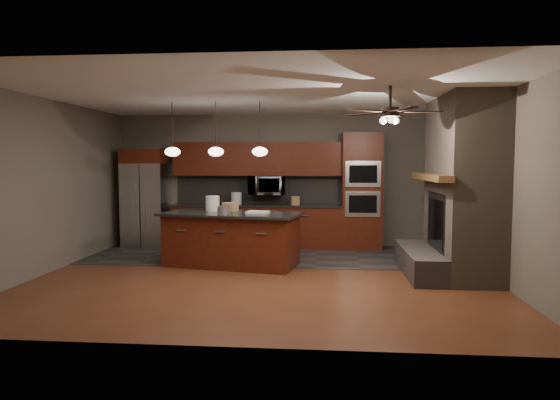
# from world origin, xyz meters

# --- Properties ---
(ground) EXTENTS (7.00, 7.00, 0.00)m
(ground) POSITION_xyz_m (0.00, 0.00, 0.00)
(ground) COLOR brown
(ground) RESTS_ON ground
(ceiling) EXTENTS (7.00, 6.00, 0.02)m
(ceiling) POSITION_xyz_m (0.00, 0.00, 2.80)
(ceiling) COLOR white
(ceiling) RESTS_ON back_wall
(back_wall) EXTENTS (7.00, 0.02, 2.80)m
(back_wall) POSITION_xyz_m (0.00, 3.00, 1.40)
(back_wall) COLOR #655F51
(back_wall) RESTS_ON ground
(right_wall) EXTENTS (0.02, 6.00, 2.80)m
(right_wall) POSITION_xyz_m (3.50, 0.00, 1.40)
(right_wall) COLOR #655F51
(right_wall) RESTS_ON ground
(left_wall) EXTENTS (0.02, 6.00, 2.80)m
(left_wall) POSITION_xyz_m (-3.50, 0.00, 1.40)
(left_wall) COLOR #655F51
(left_wall) RESTS_ON ground
(slate_tile_patch) EXTENTS (7.00, 2.40, 0.01)m
(slate_tile_patch) POSITION_xyz_m (0.00, 1.80, 0.01)
(slate_tile_patch) COLOR #353230
(slate_tile_patch) RESTS_ON ground
(fireplace_column) EXTENTS (1.30, 2.10, 2.80)m
(fireplace_column) POSITION_xyz_m (3.04, 0.40, 1.30)
(fireplace_column) COLOR #6F614F
(fireplace_column) RESTS_ON ground
(back_cabinetry) EXTENTS (3.59, 0.64, 2.20)m
(back_cabinetry) POSITION_xyz_m (-0.48, 2.74, 0.89)
(back_cabinetry) COLOR #55200F
(back_cabinetry) RESTS_ON ground
(oven_tower) EXTENTS (0.80, 0.63, 2.38)m
(oven_tower) POSITION_xyz_m (1.70, 2.69, 1.19)
(oven_tower) COLOR #55200F
(oven_tower) RESTS_ON ground
(microwave) EXTENTS (0.73, 0.41, 0.50)m
(microwave) POSITION_xyz_m (-0.27, 2.75, 1.30)
(microwave) COLOR silver
(microwave) RESTS_ON back_cabinetry
(refrigerator) EXTENTS (0.88, 0.75, 2.06)m
(refrigerator) POSITION_xyz_m (-2.84, 2.62, 1.03)
(refrigerator) COLOR silver
(refrigerator) RESTS_ON ground
(kitchen_island) EXTENTS (2.52, 1.51, 0.92)m
(kitchen_island) POSITION_xyz_m (-0.66, 0.76, 0.46)
(kitchen_island) COLOR #55200F
(kitchen_island) RESTS_ON ground
(white_bucket) EXTENTS (0.34, 0.34, 0.26)m
(white_bucket) POSITION_xyz_m (-1.05, 1.06, 1.05)
(white_bucket) COLOR white
(white_bucket) RESTS_ON kitchen_island
(paint_can) EXTENTS (0.21, 0.21, 0.13)m
(paint_can) POSITION_xyz_m (-0.74, 0.51, 0.99)
(paint_can) COLOR silver
(paint_can) RESTS_ON kitchen_island
(paint_tray) EXTENTS (0.40, 0.31, 0.04)m
(paint_tray) POSITION_xyz_m (-0.19, 0.70, 0.94)
(paint_tray) COLOR white
(paint_tray) RESTS_ON kitchen_island
(cardboard_box) EXTENTS (0.29, 0.26, 0.15)m
(cardboard_box) POSITION_xyz_m (-0.72, 1.02, 1.00)
(cardboard_box) COLOR #A47F54
(cardboard_box) RESTS_ON kitchen_island
(counter_bucket) EXTENTS (0.28, 0.28, 0.25)m
(counter_bucket) POSITION_xyz_m (-0.91, 2.70, 1.03)
(counter_bucket) COLOR silver
(counter_bucket) RESTS_ON back_cabinetry
(counter_box) EXTENTS (0.19, 0.17, 0.18)m
(counter_box) POSITION_xyz_m (0.33, 2.65, 0.99)
(counter_box) COLOR #957A4D
(counter_box) RESTS_ON back_cabinetry
(pendant_left) EXTENTS (0.26, 0.26, 0.92)m
(pendant_left) POSITION_xyz_m (-1.65, 0.70, 1.96)
(pendant_left) COLOR black
(pendant_left) RESTS_ON ceiling
(pendant_center) EXTENTS (0.26, 0.26, 0.92)m
(pendant_center) POSITION_xyz_m (-0.90, 0.70, 1.96)
(pendant_center) COLOR black
(pendant_center) RESTS_ON ceiling
(pendant_right) EXTENTS (0.26, 0.26, 0.92)m
(pendant_right) POSITION_xyz_m (-0.15, 0.70, 1.96)
(pendant_right) COLOR black
(pendant_right) RESTS_ON ceiling
(ceiling_fan) EXTENTS (1.27, 1.33, 0.41)m
(ceiling_fan) POSITION_xyz_m (1.80, -0.80, 2.46)
(ceiling_fan) COLOR black
(ceiling_fan) RESTS_ON ceiling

